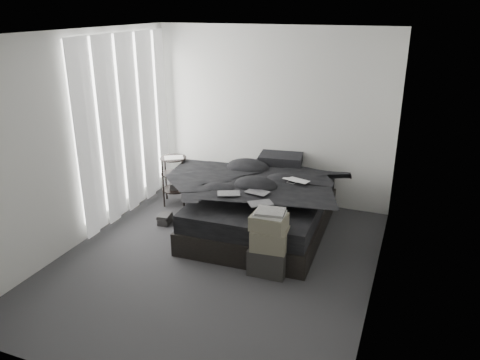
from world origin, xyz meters
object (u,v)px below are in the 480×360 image
(laptop, at_px, (294,176))
(side_stand, at_px, (174,181))
(bed, at_px, (262,219))
(box_lower, at_px, (269,260))

(laptop, bearing_deg, side_stand, -172.37)
(side_stand, bearing_deg, laptop, -8.42)
(laptop, xyz_separation_m, side_stand, (-1.93, 0.29, -0.43))
(bed, distance_m, side_stand, 1.59)
(side_stand, bearing_deg, bed, -12.94)
(bed, distance_m, box_lower, 1.10)
(bed, bearing_deg, side_stand, 165.12)
(bed, height_order, side_stand, side_stand)
(bed, bearing_deg, laptop, 7.50)
(bed, distance_m, laptop, 0.76)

